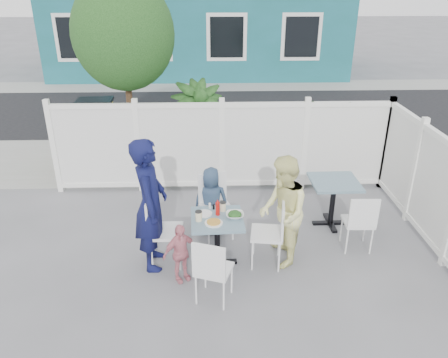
{
  "coord_description": "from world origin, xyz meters",
  "views": [
    {
      "loc": [
        -0.09,
        -4.74,
        3.52
      ],
      "look_at": [
        0.08,
        0.52,
        1.07
      ],
      "focal_mm": 35.0,
      "sensor_mm": 36.0,
      "label": 1
    }
  ],
  "objects_px": {
    "man": "(150,205)",
    "boy": "(211,201)",
    "spare_table": "(334,191)",
    "chair_near": "(212,267)",
    "chair_back": "(215,201)",
    "chair_left": "(159,225)",
    "utility_cabinet": "(98,130)",
    "chair_right": "(273,228)",
    "toddler": "(180,253)",
    "main_table": "(217,229)",
    "woman": "(283,212)"
  },
  "relations": [
    {
      "from": "man",
      "to": "boy",
      "type": "distance_m",
      "value": 1.17
    },
    {
      "from": "spare_table",
      "to": "chair_near",
      "type": "xyz_separation_m",
      "value": [
        -1.85,
        -1.75,
        -0.07
      ]
    },
    {
      "from": "chair_back",
      "to": "man",
      "type": "relative_size",
      "value": 0.53
    },
    {
      "from": "chair_left",
      "to": "man",
      "type": "distance_m",
      "value": 0.33
    },
    {
      "from": "chair_near",
      "to": "man",
      "type": "xyz_separation_m",
      "value": [
        -0.77,
        0.81,
        0.39
      ]
    },
    {
      "from": "utility_cabinet",
      "to": "boy",
      "type": "height_order",
      "value": "utility_cabinet"
    },
    {
      "from": "chair_right",
      "to": "toddler",
      "type": "distance_m",
      "value": 1.24
    },
    {
      "from": "utility_cabinet",
      "to": "boy",
      "type": "bearing_deg",
      "value": -54.55
    },
    {
      "from": "main_table",
      "to": "chair_left",
      "type": "xyz_separation_m",
      "value": [
        -0.75,
        0.07,
        0.02
      ]
    },
    {
      "from": "chair_left",
      "to": "chair_right",
      "type": "xyz_separation_m",
      "value": [
        1.48,
        -0.08,
        -0.02
      ]
    },
    {
      "from": "chair_near",
      "to": "man",
      "type": "bearing_deg",
      "value": 152.87
    },
    {
      "from": "man",
      "to": "toddler",
      "type": "height_order",
      "value": "man"
    },
    {
      "from": "chair_near",
      "to": "chair_left",
      "type": "bearing_deg",
      "value": 148.38
    },
    {
      "from": "spare_table",
      "to": "chair_back",
      "type": "relative_size",
      "value": 0.78
    },
    {
      "from": "main_table",
      "to": "man",
      "type": "relative_size",
      "value": 0.4
    },
    {
      "from": "boy",
      "to": "toddler",
      "type": "xyz_separation_m",
      "value": [
        -0.39,
        -1.15,
        -0.12
      ]
    },
    {
      "from": "chair_right",
      "to": "chair_back",
      "type": "relative_size",
      "value": 0.99
    },
    {
      "from": "chair_near",
      "to": "utility_cabinet",
      "type": "bearing_deg",
      "value": 136.05
    },
    {
      "from": "toddler",
      "to": "boy",
      "type": "bearing_deg",
      "value": 39.4
    },
    {
      "from": "utility_cabinet",
      "to": "boy",
      "type": "relative_size",
      "value": 1.16
    },
    {
      "from": "chair_left",
      "to": "chair_back",
      "type": "height_order",
      "value": "chair_left"
    },
    {
      "from": "spare_table",
      "to": "chair_right",
      "type": "relative_size",
      "value": 0.79
    },
    {
      "from": "main_table",
      "to": "spare_table",
      "type": "bearing_deg",
      "value": 28.86
    },
    {
      "from": "man",
      "to": "boy",
      "type": "height_order",
      "value": "man"
    },
    {
      "from": "spare_table",
      "to": "chair_left",
      "type": "xyz_separation_m",
      "value": [
        -2.53,
        -0.91,
        -0.01
      ]
    },
    {
      "from": "toddler",
      "to": "main_table",
      "type": "bearing_deg",
      "value": 2.89
    },
    {
      "from": "chair_back",
      "to": "man",
      "type": "xyz_separation_m",
      "value": [
        -0.82,
        -0.72,
        0.34
      ]
    },
    {
      "from": "spare_table",
      "to": "woman",
      "type": "height_order",
      "value": "woman"
    },
    {
      "from": "chair_left",
      "to": "spare_table",
      "type": "bearing_deg",
      "value": 110.78
    },
    {
      "from": "chair_left",
      "to": "chair_back",
      "type": "bearing_deg",
      "value": 134.39
    },
    {
      "from": "chair_near",
      "to": "toddler",
      "type": "relative_size",
      "value": 1.08
    },
    {
      "from": "main_table",
      "to": "chair_near",
      "type": "xyz_separation_m",
      "value": [
        -0.07,
        -0.77,
        -0.04
      ]
    },
    {
      "from": "chair_right",
      "to": "woman",
      "type": "bearing_deg",
      "value": -59.35
    },
    {
      "from": "chair_back",
      "to": "utility_cabinet",
      "type": "bearing_deg",
      "value": -70.43
    },
    {
      "from": "spare_table",
      "to": "chair_near",
      "type": "distance_m",
      "value": 2.55
    },
    {
      "from": "chair_left",
      "to": "boy",
      "type": "bearing_deg",
      "value": 139.17
    },
    {
      "from": "chair_back",
      "to": "man",
      "type": "bearing_deg",
      "value": 23.34
    },
    {
      "from": "spare_table",
      "to": "chair_right",
      "type": "distance_m",
      "value": 1.44
    },
    {
      "from": "chair_right",
      "to": "utility_cabinet",
      "type": "bearing_deg",
      "value": 46.99
    },
    {
      "from": "spare_table",
      "to": "chair_right",
      "type": "bearing_deg",
      "value": -136.7
    },
    {
      "from": "man",
      "to": "chair_back",
      "type": "bearing_deg",
      "value": -50.79
    },
    {
      "from": "man",
      "to": "main_table",
      "type": "bearing_deg",
      "value": -94.9
    },
    {
      "from": "woman",
      "to": "chair_near",
      "type": "bearing_deg",
      "value": -49.78
    },
    {
      "from": "utility_cabinet",
      "to": "chair_left",
      "type": "relative_size",
      "value": 1.23
    },
    {
      "from": "main_table",
      "to": "chair_right",
      "type": "height_order",
      "value": "chair_right"
    },
    {
      "from": "utility_cabinet",
      "to": "chair_right",
      "type": "xyz_separation_m",
      "value": [
        3.14,
        -3.89,
        -0.05
      ]
    },
    {
      "from": "main_table",
      "to": "chair_near",
      "type": "relative_size",
      "value": 0.81
    },
    {
      "from": "boy",
      "to": "chair_back",
      "type": "bearing_deg",
      "value": 131.51
    },
    {
      "from": "main_table",
      "to": "utility_cabinet",
      "type": "bearing_deg",
      "value": 121.86
    },
    {
      "from": "utility_cabinet",
      "to": "chair_near",
      "type": "height_order",
      "value": "utility_cabinet"
    }
  ]
}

